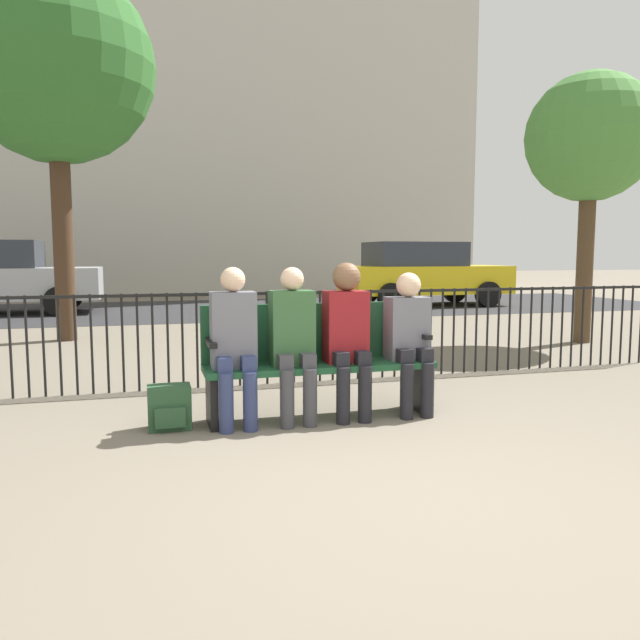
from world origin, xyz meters
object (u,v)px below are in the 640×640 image
(seated_person_0, at_px, (234,339))
(parked_car_0, at_px, (422,273))
(tree_0, at_px, (56,66))
(tree_1, at_px, (590,140))
(seated_person_1, at_px, (293,337))
(park_bench, at_px, (317,356))
(seated_person_2, at_px, (347,331))
(backpack, at_px, (169,408))
(seated_person_3, at_px, (409,335))

(seated_person_0, xyz_separation_m, parked_car_0, (6.20, 9.92, 0.16))
(tree_0, bearing_deg, parked_car_0, 28.87)
(tree_0, relative_size, tree_1, 1.41)
(seated_person_1, bearing_deg, park_bench, 28.94)
(tree_0, bearing_deg, seated_person_0, -71.74)
(tree_0, bearing_deg, park_bench, -64.96)
(seated_person_2, height_order, parked_car_0, parked_car_0)
(seated_person_0, xyz_separation_m, seated_person_1, (0.46, -0.00, -0.00))
(seated_person_0, bearing_deg, backpack, 173.98)
(backpack, bearing_deg, park_bench, 3.68)
(seated_person_3, bearing_deg, parked_car_0, 64.43)
(seated_person_0, relative_size, seated_person_1, 1.00)
(park_bench, distance_m, seated_person_2, 0.33)
(seated_person_3, height_order, tree_0, tree_0)
(seated_person_0, xyz_separation_m, tree_1, (5.67, 3.16, 2.30))
(park_bench, xyz_separation_m, seated_person_0, (-0.70, -0.13, 0.18))
(seated_person_1, relative_size, backpack, 3.67)
(tree_1, distance_m, parked_car_0, 7.11)
(seated_person_3, distance_m, parked_car_0, 11.01)
(seated_person_1, relative_size, seated_person_2, 0.97)
(seated_person_2, xyz_separation_m, tree_0, (-2.73, 5.50, 3.37))
(backpack, height_order, tree_0, tree_0)
(tree_1, bearing_deg, seated_person_2, -146.43)
(seated_person_0, height_order, tree_0, tree_0)
(seated_person_0, height_order, parked_car_0, parked_car_0)
(seated_person_2, xyz_separation_m, seated_person_3, (0.54, -0.00, -0.05))
(seated_person_2, height_order, tree_0, tree_0)
(park_bench, height_order, tree_1, tree_1)
(park_bench, bearing_deg, seated_person_3, -9.90)
(park_bench, distance_m, tree_0, 6.93)
(seated_person_2, xyz_separation_m, tree_1, (4.76, 3.16, 2.27))
(park_bench, bearing_deg, tree_0, 115.04)
(tree_0, bearing_deg, backpack, -76.36)
(parked_car_0, bearing_deg, seated_person_2, -118.05)
(seated_person_0, distance_m, tree_0, 6.72)
(parked_car_0, bearing_deg, tree_0, -151.13)
(seated_person_0, bearing_deg, seated_person_2, 0.10)
(seated_person_3, bearing_deg, park_bench, 170.10)
(seated_person_2, bearing_deg, park_bench, 149.51)
(park_bench, height_order, tree_0, tree_0)
(park_bench, relative_size, seated_person_3, 1.58)
(seated_person_3, bearing_deg, seated_person_1, 179.83)
(seated_person_3, relative_size, backpack, 3.52)
(seated_person_1, relative_size, parked_car_0, 0.29)
(seated_person_0, xyz_separation_m, tree_0, (-1.82, 5.51, 3.40))
(backpack, bearing_deg, tree_0, 103.64)
(park_bench, xyz_separation_m, tree_1, (4.98, 3.03, 2.48))
(seated_person_2, bearing_deg, parked_car_0, 61.95)
(seated_person_0, xyz_separation_m, seated_person_2, (0.91, 0.00, 0.03))
(seated_person_1, bearing_deg, parked_car_0, 59.97)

